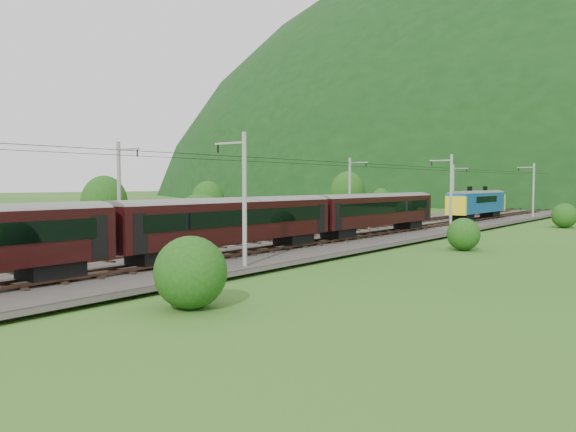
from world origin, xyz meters
The scene contains 14 objects.
ground centered at (0.00, 0.00, 0.00)m, with size 600.00×600.00×0.00m, color #29581B.
railbed centered at (0.00, 10.00, 0.15)m, with size 14.00×220.00×0.30m, color #38332D.
track_left centered at (-2.40, 10.00, 0.37)m, with size 2.40×220.00×0.27m.
track_right centered at (2.40, 10.00, 0.37)m, with size 2.40×220.00×0.27m.
catenary_left centered at (-6.12, 32.00, 4.50)m, with size 2.54×192.28×8.00m.
catenary_right centered at (6.12, 32.00, 4.50)m, with size 2.54×192.28×8.00m.
overhead_wires centered at (0.00, 10.00, 7.10)m, with size 4.83×198.00×0.03m.
mountain_ridge centered at (-120.00, 300.00, 0.00)m, with size 336.00×280.00×132.00m, color black.
train centered at (2.40, -7.10, 3.18)m, with size 2.64×125.37×4.58m.
hazard_post_near centered at (-0.18, 26.09, 1.13)m, with size 0.18×0.18×1.66m, color red.
hazard_post_far centered at (0.43, 56.17, 1.04)m, with size 0.16×0.16×1.48m, color red.
signal centered at (-4.48, 25.11, 1.39)m, with size 0.20×0.20×1.85m.
vegetation_left centered at (-13.24, 20.05, 2.45)m, with size 13.32×148.21×6.98m.
vegetation_right centered at (12.64, 13.53, 1.27)m, with size 5.61×91.85×2.76m.
Camera 1 is at (28.81, -24.78, 5.24)m, focal length 35.00 mm.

